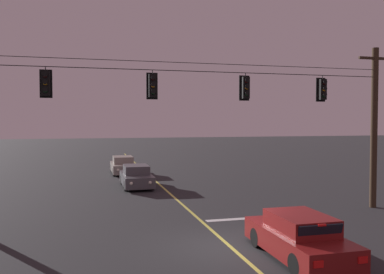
{
  "coord_description": "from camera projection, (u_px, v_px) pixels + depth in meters",
  "views": [
    {
      "loc": [
        -4.61,
        -12.62,
        4.22
      ],
      "look_at": [
        0.0,
        5.21,
        3.5
      ],
      "focal_mm": 37.87,
      "sensor_mm": 36.0,
      "label": 1
    }
  ],
  "objects": [
    {
      "name": "ground_plane",
      "position": [
        231.0,
        247.0,
        13.52
      ],
      "size": [
        180.0,
        180.0,
        0.0
      ],
      "primitive_type": "plane",
      "color": "#28282B"
    },
    {
      "name": "lane_centre_stripe",
      "position": [
        170.0,
        194.0,
        23.4
      ],
      "size": [
        0.14,
        60.0,
        0.01
      ],
      "primitive_type": "cube",
      "color": "#D1C64C",
      "rests_on": "ground"
    },
    {
      "name": "stop_bar_paint",
      "position": [
        244.0,
        219.0,
        17.49
      ],
      "size": [
        3.4,
        0.36,
        0.01
      ],
      "primitive_type": "cube",
      "color": "silver",
      "rests_on": "ground"
    },
    {
      "name": "signal_span_assembly",
      "position": [
        198.0,
        125.0,
        17.44
      ],
      "size": [
        19.59,
        0.32,
        7.76
      ],
      "color": "#38281C",
      "rests_on": "ground"
    },
    {
      "name": "traffic_light_leftmost",
      "position": [
        46.0,
        83.0,
        15.81
      ],
      "size": [
        0.48,
        0.41,
        1.22
      ],
      "color": "black"
    },
    {
      "name": "traffic_light_left_inner",
      "position": [
        153.0,
        86.0,
        16.87
      ],
      "size": [
        0.48,
        0.41,
        1.22
      ],
      "color": "black"
    },
    {
      "name": "traffic_light_centre",
      "position": [
        246.0,
        88.0,
        17.91
      ],
      "size": [
        0.48,
        0.41,
        1.22
      ],
      "color": "black"
    },
    {
      "name": "traffic_light_right_inner",
      "position": [
        323.0,
        89.0,
        18.87
      ],
      "size": [
        0.48,
        0.41,
        1.22
      ],
      "color": "black"
    },
    {
      "name": "car_waiting_near_lane",
      "position": [
        299.0,
        237.0,
        12.41
      ],
      "size": [
        1.8,
        4.33,
        1.39
      ],
      "color": "maroon",
      "rests_on": "ground"
    },
    {
      "name": "car_oncoming_lead",
      "position": [
        136.0,
        177.0,
        25.96
      ],
      "size": [
        1.8,
        4.42,
        1.39
      ],
      "color": "#4C4C51",
      "rests_on": "ground"
    },
    {
      "name": "car_oncoming_trailing",
      "position": [
        123.0,
        166.0,
        32.49
      ],
      "size": [
        1.8,
        4.42,
        1.39
      ],
      "color": "gray",
      "rests_on": "ground"
    }
  ]
}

